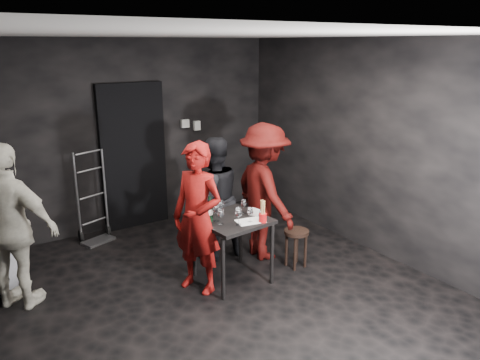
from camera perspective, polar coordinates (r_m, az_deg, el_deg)
floor at (r=5.23m, az=-2.22°, el=-13.76°), size 4.50×5.00×0.02m
ceiling at (r=4.52m, az=-2.61°, el=17.31°), size 4.50×5.00×0.02m
wall_back at (r=6.91m, az=-13.21°, el=5.32°), size 4.50×0.04×2.70m
wall_front at (r=2.99m, az=23.65°, el=-10.38°), size 4.50×0.04×2.70m
wall_right at (r=6.13m, az=15.96°, el=3.75°), size 0.04×5.00×2.70m
doorway at (r=6.92m, az=-12.87°, el=2.81°), size 0.95×0.10×2.10m
wallbox_upper at (r=7.18m, az=-6.72°, el=6.85°), size 0.12×0.06×0.12m
wallbox_lower at (r=7.28m, az=-5.30°, el=6.63°), size 0.10×0.06×0.14m
hand_truck at (r=6.75m, az=-17.24°, el=-5.21°), size 0.42×0.35×1.26m
tasting_table at (r=5.25m, az=-0.95°, el=-5.71°), size 0.72×0.72×0.75m
stool at (r=5.70m, az=6.87°, el=-7.15°), size 0.30×0.30×0.47m
server_red at (r=4.99m, az=-5.22°, el=-3.76°), size 0.68×0.79×1.83m
woman_black at (r=5.80m, az=-3.27°, el=-2.05°), size 0.79×0.46×1.59m
man_maroon at (r=5.75m, az=3.00°, el=-0.33°), size 0.69×1.30×1.95m
bystander_cream at (r=5.14m, az=-26.28°, el=-3.95°), size 1.21×1.21×1.98m
tasting_mat at (r=5.13m, az=1.27°, el=-5.04°), size 0.33×0.25×0.00m
wine_glass_a at (r=5.02m, az=-2.34°, el=-4.41°), size 0.07×0.07×0.19m
wine_glass_b at (r=5.10m, az=-2.93°, el=-3.91°), size 0.11×0.11×0.22m
wine_glass_c at (r=5.23m, az=-2.39°, el=-3.41°), size 0.09×0.09×0.21m
wine_glass_d at (r=4.99m, az=-0.17°, el=-4.35°), size 0.10×0.10×0.21m
wine_glass_e at (r=5.08m, az=1.23°, el=-4.18°), size 0.07×0.07×0.18m
wine_glass_f at (r=5.32m, az=0.45°, el=-3.20°), size 0.08×0.08×0.18m
wine_bottle at (r=5.11m, az=-3.71°, el=-3.89°), size 0.07×0.07×0.28m
breadstick_cup at (r=5.07m, az=2.79°, el=-3.86°), size 0.09×0.09×0.27m
reserved_card at (r=5.27m, az=1.80°, el=-3.94°), size 0.10×0.13×0.09m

